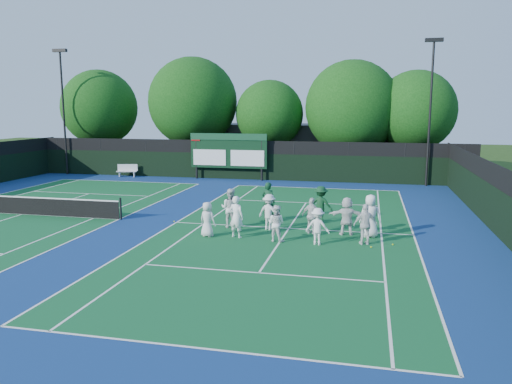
% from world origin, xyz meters
% --- Properties ---
extents(ground, '(120.00, 120.00, 0.00)m').
position_xyz_m(ground, '(0.00, 0.00, 0.00)').
color(ground, '#1D390F').
rests_on(ground, ground).
extents(court_apron, '(34.00, 32.00, 0.01)m').
position_xyz_m(court_apron, '(-6.00, 1.00, 0.00)').
color(court_apron, navy).
rests_on(court_apron, ground).
extents(near_court, '(11.05, 23.85, 0.01)m').
position_xyz_m(near_court, '(0.00, 1.00, 0.01)').
color(near_court, '#115327').
rests_on(near_court, ground).
extents(left_court, '(11.05, 23.85, 0.01)m').
position_xyz_m(left_court, '(-14.00, 1.00, 0.01)').
color(left_court, '#115327').
rests_on(left_court, ground).
extents(back_fence, '(34.00, 0.08, 3.00)m').
position_xyz_m(back_fence, '(-6.00, 16.00, 1.36)').
color(back_fence, black).
rests_on(back_fence, ground).
extents(divider_fence_right, '(0.08, 32.00, 3.00)m').
position_xyz_m(divider_fence_right, '(9.00, 1.00, 1.36)').
color(divider_fence_right, black).
rests_on(divider_fence_right, ground).
extents(scoreboard, '(6.00, 0.21, 3.55)m').
position_xyz_m(scoreboard, '(-7.01, 15.59, 2.19)').
color(scoreboard, black).
rests_on(scoreboard, ground).
extents(clubhouse, '(18.00, 6.00, 4.00)m').
position_xyz_m(clubhouse, '(-2.00, 24.00, 2.00)').
color(clubhouse, '#505054').
rests_on(clubhouse, ground).
extents(light_pole_left, '(1.20, 0.30, 10.12)m').
position_xyz_m(light_pole_left, '(-21.00, 15.70, 6.30)').
color(light_pole_left, black).
rests_on(light_pole_left, ground).
extents(light_pole_right, '(1.20, 0.30, 10.12)m').
position_xyz_m(light_pole_right, '(7.50, 15.70, 6.30)').
color(light_pole_right, black).
rests_on(light_pole_right, ground).
extents(tennis_net, '(11.30, 0.10, 1.10)m').
position_xyz_m(tennis_net, '(-14.00, 1.00, 0.49)').
color(tennis_net, black).
rests_on(tennis_net, ground).
extents(bench, '(1.64, 0.80, 1.00)m').
position_xyz_m(bench, '(-15.39, 15.37, 0.54)').
color(bench, silver).
rests_on(bench, ground).
extents(tree_a, '(6.63, 6.63, 8.78)m').
position_xyz_m(tree_a, '(-19.78, 19.58, 5.29)').
color(tree_a, black).
rests_on(tree_a, ground).
extents(tree_b, '(7.48, 7.48, 9.69)m').
position_xyz_m(tree_b, '(-11.06, 19.58, 5.76)').
color(tree_b, black).
rests_on(tree_b, ground).
extents(tree_c, '(5.54, 5.54, 7.72)m').
position_xyz_m(tree_c, '(-4.43, 19.58, 4.80)').
color(tree_c, black).
rests_on(tree_c, ground).
extents(tree_d, '(7.41, 7.41, 9.19)m').
position_xyz_m(tree_d, '(2.20, 19.58, 5.29)').
color(tree_d, black).
rests_on(tree_d, ground).
extents(tree_e, '(6.17, 6.17, 8.34)m').
position_xyz_m(tree_e, '(7.01, 19.58, 5.09)').
color(tree_e, black).
rests_on(tree_e, ground).
extents(tennis_ball_1, '(0.07, 0.07, 0.07)m').
position_xyz_m(tennis_ball_1, '(1.43, 1.99, 0.03)').
color(tennis_ball_1, '#BCD619').
rests_on(tennis_ball_1, ground).
extents(tennis_ball_2, '(0.07, 0.07, 0.07)m').
position_xyz_m(tennis_ball_2, '(3.68, -1.43, 0.03)').
color(tennis_ball_2, '#BCD619').
rests_on(tennis_ball_2, ground).
extents(tennis_ball_3, '(0.07, 0.07, 0.07)m').
position_xyz_m(tennis_ball_3, '(-5.63, 1.06, 0.03)').
color(tennis_ball_3, '#BCD619').
rests_on(tennis_ball_3, ground).
extents(tennis_ball_5, '(0.07, 0.07, 0.07)m').
position_xyz_m(tennis_ball_5, '(4.53, -0.87, 0.03)').
color(tennis_ball_5, '#BCD619').
rests_on(tennis_ball_5, ground).
extents(player_front_0, '(0.85, 0.68, 1.51)m').
position_xyz_m(player_front_0, '(-3.19, -1.18, 0.76)').
color(player_front_0, silver).
rests_on(player_front_0, ground).
extents(player_front_1, '(0.75, 0.60, 1.81)m').
position_xyz_m(player_front_1, '(-1.94, -1.06, 0.90)').
color(player_front_1, white).
rests_on(player_front_1, ground).
extents(player_front_2, '(0.87, 0.76, 1.53)m').
position_xyz_m(player_front_2, '(-0.18, -1.29, 0.76)').
color(player_front_2, white).
rests_on(player_front_2, ground).
extents(player_front_3, '(1.03, 0.67, 1.51)m').
position_xyz_m(player_front_3, '(1.55, -1.42, 0.75)').
color(player_front_3, white).
rests_on(player_front_3, ground).
extents(player_front_4, '(1.05, 0.65, 1.67)m').
position_xyz_m(player_front_4, '(3.43, -1.00, 0.84)').
color(player_front_4, silver).
rests_on(player_front_4, ground).
extents(player_back_0, '(0.95, 0.78, 1.82)m').
position_xyz_m(player_back_0, '(-2.69, 0.66, 0.91)').
color(player_back_0, silver).
rests_on(player_back_0, ground).
extents(player_back_1, '(1.19, 0.91, 1.64)m').
position_xyz_m(player_back_1, '(-0.85, 0.61, 0.82)').
color(player_back_1, silver).
rests_on(player_back_1, ground).
extents(player_back_2, '(1.02, 0.72, 1.61)m').
position_xyz_m(player_back_2, '(1.12, 0.29, 0.80)').
color(player_back_2, silver).
rests_on(player_back_2, ground).
extents(player_back_3, '(1.60, 0.66, 1.68)m').
position_xyz_m(player_back_3, '(2.62, 0.43, 0.84)').
color(player_back_3, silver).
rests_on(player_back_3, ground).
extents(player_back_4, '(0.93, 0.62, 1.85)m').
position_xyz_m(player_back_4, '(3.61, 0.25, 0.93)').
color(player_back_4, white).
rests_on(player_back_4, ground).
extents(coach_left, '(0.81, 0.66, 1.93)m').
position_xyz_m(coach_left, '(-1.24, 2.32, 0.96)').
color(coach_left, '#0F3820').
rests_on(coach_left, ground).
extents(coach_right, '(1.23, 0.79, 1.80)m').
position_xyz_m(coach_right, '(1.31, 2.43, 0.90)').
color(coach_right, '#103B1E').
rests_on(coach_right, ground).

